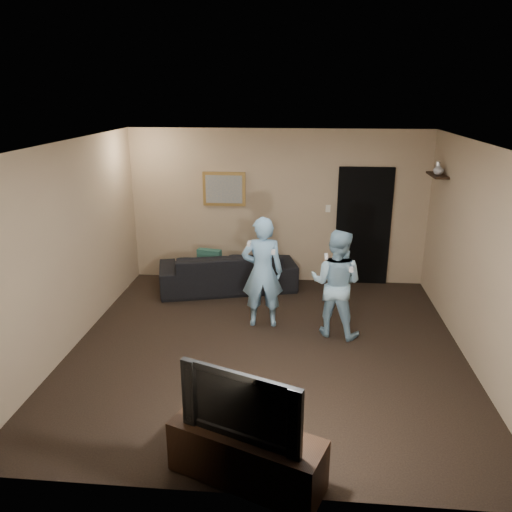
# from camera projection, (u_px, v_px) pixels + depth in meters

# --- Properties ---
(ground) EXTENTS (5.00, 5.00, 0.00)m
(ground) POSITION_uv_depth(u_px,v_px,m) (266.00, 347.00, 6.48)
(ground) COLOR black
(ground) RESTS_ON ground
(ceiling) EXTENTS (5.00, 5.00, 0.04)m
(ceiling) POSITION_uv_depth(u_px,v_px,m) (268.00, 144.00, 5.66)
(ceiling) COLOR silver
(ceiling) RESTS_ON wall_back
(wall_back) EXTENTS (5.00, 0.04, 2.60)m
(wall_back) POSITION_uv_depth(u_px,v_px,m) (277.00, 207.00, 8.44)
(wall_back) COLOR tan
(wall_back) RESTS_ON ground
(wall_front) EXTENTS (5.00, 0.04, 2.60)m
(wall_front) POSITION_uv_depth(u_px,v_px,m) (244.00, 355.00, 3.71)
(wall_front) COLOR tan
(wall_front) RESTS_ON ground
(wall_left) EXTENTS (0.04, 5.00, 2.60)m
(wall_left) POSITION_uv_depth(u_px,v_px,m) (70.00, 247.00, 6.29)
(wall_left) COLOR tan
(wall_left) RESTS_ON ground
(wall_right) EXTENTS (0.04, 5.00, 2.60)m
(wall_right) POSITION_uv_depth(u_px,v_px,m) (479.00, 258.00, 5.86)
(wall_right) COLOR tan
(wall_right) RESTS_ON ground
(sofa) EXTENTS (2.38, 1.41, 0.65)m
(sofa) POSITION_uv_depth(u_px,v_px,m) (228.00, 270.00, 8.32)
(sofa) COLOR black
(sofa) RESTS_ON ground
(throw_pillow) EXTENTS (0.42, 0.21, 0.40)m
(throw_pillow) POSITION_uv_depth(u_px,v_px,m) (209.00, 261.00, 8.29)
(throw_pillow) COLOR #16433B
(throw_pillow) RESTS_ON sofa
(painting_frame) EXTENTS (0.72, 0.05, 0.57)m
(painting_frame) POSITION_uv_depth(u_px,v_px,m) (224.00, 189.00, 8.40)
(painting_frame) COLOR olive
(painting_frame) RESTS_ON wall_back
(painting_canvas) EXTENTS (0.62, 0.01, 0.47)m
(painting_canvas) POSITION_uv_depth(u_px,v_px,m) (224.00, 189.00, 8.37)
(painting_canvas) COLOR slate
(painting_canvas) RESTS_ON painting_frame
(doorway) EXTENTS (0.90, 0.06, 2.00)m
(doorway) POSITION_uv_depth(u_px,v_px,m) (363.00, 227.00, 8.38)
(doorway) COLOR black
(doorway) RESTS_ON ground
(light_switch) EXTENTS (0.08, 0.02, 0.12)m
(light_switch) POSITION_uv_depth(u_px,v_px,m) (328.00, 209.00, 8.34)
(light_switch) COLOR silver
(light_switch) RESTS_ON wall_back
(wall_shelf) EXTENTS (0.20, 0.60, 0.03)m
(wall_shelf) POSITION_uv_depth(u_px,v_px,m) (437.00, 175.00, 7.35)
(wall_shelf) COLOR black
(wall_shelf) RESTS_ON wall_right
(shelf_vase) EXTENTS (0.17, 0.17, 0.16)m
(shelf_vase) POSITION_uv_depth(u_px,v_px,m) (439.00, 169.00, 7.29)
(shelf_vase) COLOR #B1B2B6
(shelf_vase) RESTS_ON wall_shelf
(shelf_figurine) EXTENTS (0.06, 0.06, 0.18)m
(shelf_figurine) POSITION_uv_depth(u_px,v_px,m) (438.00, 168.00, 7.35)
(shelf_figurine) COLOR silver
(shelf_figurine) RESTS_ON wall_shelf
(tv_console) EXTENTS (1.39, 0.88, 0.47)m
(tv_console) POSITION_uv_depth(u_px,v_px,m) (246.00, 455.00, 4.20)
(tv_console) COLOR black
(tv_console) RESTS_ON ground
(television) EXTENTS (1.04, 0.52, 0.61)m
(television) POSITION_uv_depth(u_px,v_px,m) (246.00, 400.00, 4.03)
(television) COLOR black
(television) RESTS_ON tv_console
(wii_player_left) EXTENTS (0.60, 0.50, 1.58)m
(wii_player_left) POSITION_uv_depth(u_px,v_px,m) (262.00, 272.00, 6.89)
(wii_player_left) COLOR #7BADD5
(wii_player_left) RESTS_ON ground
(wii_player_right) EXTENTS (0.86, 0.76, 1.47)m
(wii_player_right) POSITION_uv_depth(u_px,v_px,m) (336.00, 283.00, 6.64)
(wii_player_right) COLOR #94C0D8
(wii_player_right) RESTS_ON ground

